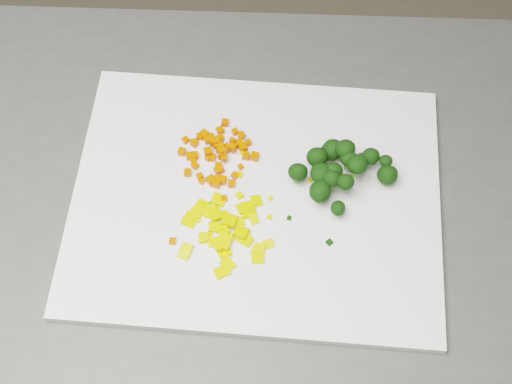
% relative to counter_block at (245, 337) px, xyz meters
% --- Properties ---
extents(counter_block, '(1.00, 0.79, 0.90)m').
position_rel_counter_block_xyz_m(counter_block, '(0.00, 0.00, 0.00)').
color(counter_block, '#464644').
rests_on(counter_block, ground).
extents(cutting_board, '(0.47, 0.39, 0.01)m').
position_rel_counter_block_xyz_m(cutting_board, '(0.01, 0.03, 0.46)').
color(cutting_board, white).
rests_on(cutting_board, counter_block).
extents(carrot_pile, '(0.09, 0.09, 0.03)m').
position_rel_counter_block_xyz_m(carrot_pile, '(-0.04, 0.07, 0.47)').
color(carrot_pile, '#D34502').
rests_on(carrot_pile, cutting_board).
extents(pepper_pile, '(0.11, 0.11, 0.01)m').
position_rel_counter_block_xyz_m(pepper_pile, '(-0.01, -0.02, 0.47)').
color(pepper_pile, '#DBC80B').
rests_on(pepper_pile, cutting_board).
extents(broccoli_pile, '(0.11, 0.11, 0.05)m').
position_rel_counter_block_xyz_m(broccoli_pile, '(0.10, 0.07, 0.49)').
color(broccoli_pile, black).
rests_on(broccoli_pile, cutting_board).
extents(carrot_cube_0, '(0.01, 0.01, 0.01)m').
position_rel_counter_block_xyz_m(carrot_cube_0, '(-0.04, 0.07, 0.47)').
color(carrot_cube_0, '#D34502').
rests_on(carrot_cube_0, carrot_pile).
extents(carrot_cube_1, '(0.01, 0.01, 0.01)m').
position_rel_counter_block_xyz_m(carrot_cube_1, '(-0.04, 0.05, 0.47)').
color(carrot_cube_1, '#D34502').
rests_on(carrot_cube_1, carrot_pile).
extents(carrot_cube_2, '(0.01, 0.01, 0.01)m').
position_rel_counter_block_xyz_m(carrot_cube_2, '(-0.06, 0.09, 0.47)').
color(carrot_cube_2, '#D34502').
rests_on(carrot_cube_2, carrot_pile).
extents(carrot_cube_3, '(0.01, 0.01, 0.01)m').
position_rel_counter_block_xyz_m(carrot_cube_3, '(-0.04, 0.07, 0.47)').
color(carrot_cube_3, '#D34502').
rests_on(carrot_cube_3, carrot_pile).
extents(carrot_cube_4, '(0.01, 0.01, 0.01)m').
position_rel_counter_block_xyz_m(carrot_cube_4, '(-0.04, 0.08, 0.47)').
color(carrot_cube_4, '#D34502').
rests_on(carrot_cube_4, carrot_pile).
extents(carrot_cube_5, '(0.01, 0.01, 0.01)m').
position_rel_counter_block_xyz_m(carrot_cube_5, '(-0.07, 0.06, 0.47)').
color(carrot_cube_5, '#D34502').
rests_on(carrot_cube_5, carrot_pile).
extents(carrot_cube_6, '(0.01, 0.01, 0.01)m').
position_rel_counter_block_xyz_m(carrot_cube_6, '(-0.03, 0.04, 0.47)').
color(carrot_cube_6, '#D34502').
rests_on(carrot_cube_6, carrot_pile).
extents(carrot_cube_7, '(0.01, 0.01, 0.01)m').
position_rel_counter_block_xyz_m(carrot_cube_7, '(-0.05, 0.06, 0.47)').
color(carrot_cube_7, '#D34502').
rests_on(carrot_cube_7, carrot_pile).
extents(carrot_cube_8, '(0.01, 0.01, 0.01)m').
position_rel_counter_block_xyz_m(carrot_cube_8, '(-0.04, 0.05, 0.46)').
color(carrot_cube_8, '#D34502').
rests_on(carrot_cube_8, carrot_pile).
extents(carrot_cube_9, '(0.01, 0.01, 0.01)m').
position_rel_counter_block_xyz_m(carrot_cube_9, '(-0.06, 0.08, 0.47)').
color(carrot_cube_9, '#D34502').
rests_on(carrot_cube_9, carrot_pile).
extents(carrot_cube_10, '(0.01, 0.01, 0.01)m').
position_rel_counter_block_xyz_m(carrot_cube_10, '(-0.07, 0.05, 0.46)').
color(carrot_cube_10, '#D34502').
rests_on(carrot_cube_10, carrot_pile).
extents(carrot_cube_11, '(0.01, 0.01, 0.01)m').
position_rel_counter_block_xyz_m(carrot_cube_11, '(-0.09, 0.08, 0.46)').
color(carrot_cube_11, '#D34502').
rests_on(carrot_cube_11, carrot_pile).
extents(carrot_cube_12, '(0.01, 0.01, 0.01)m').
position_rel_counter_block_xyz_m(carrot_cube_12, '(-0.04, 0.08, 0.47)').
color(carrot_cube_12, '#D34502').
rests_on(carrot_cube_12, carrot_pile).
extents(carrot_cube_13, '(0.01, 0.01, 0.01)m').
position_rel_counter_block_xyz_m(carrot_cube_13, '(-0.04, 0.07, 0.47)').
color(carrot_cube_13, '#D34502').
rests_on(carrot_cube_13, carrot_pile).
extents(carrot_cube_14, '(0.01, 0.01, 0.01)m').
position_rel_counter_block_xyz_m(carrot_cube_14, '(-0.03, 0.08, 0.47)').
color(carrot_cube_14, '#D34502').
rests_on(carrot_cube_14, carrot_pile).
extents(carrot_cube_15, '(0.01, 0.01, 0.01)m').
position_rel_counter_block_xyz_m(carrot_cube_15, '(-0.05, 0.06, 0.46)').
color(carrot_cube_15, '#D34502').
rests_on(carrot_cube_15, carrot_pile).
extents(carrot_cube_16, '(0.01, 0.01, 0.01)m').
position_rel_counter_block_xyz_m(carrot_cube_16, '(-0.08, 0.08, 0.46)').
color(carrot_cube_16, '#D34502').
rests_on(carrot_cube_16, carrot_pile).
extents(carrot_cube_17, '(0.01, 0.01, 0.01)m').
position_rel_counter_block_xyz_m(carrot_cube_17, '(-0.09, 0.06, 0.47)').
color(carrot_cube_17, '#D34502').
rests_on(carrot_cube_17, carrot_pile).
extents(carrot_cube_18, '(0.01, 0.01, 0.01)m').
position_rel_counter_block_xyz_m(carrot_cube_18, '(-0.07, 0.09, 0.46)').
color(carrot_cube_18, '#D34502').
rests_on(carrot_cube_18, carrot_pile).
extents(carrot_cube_19, '(0.01, 0.01, 0.01)m').
position_rel_counter_block_xyz_m(carrot_cube_19, '(-0.05, 0.11, 0.47)').
color(carrot_cube_19, '#D34502').
rests_on(carrot_cube_19, carrot_pile).
extents(carrot_cube_20, '(0.01, 0.01, 0.01)m').
position_rel_counter_block_xyz_m(carrot_cube_20, '(-0.04, 0.03, 0.47)').
color(carrot_cube_20, '#D34502').
rests_on(carrot_cube_20, carrot_pile).
extents(carrot_cube_21, '(0.01, 0.01, 0.01)m').
position_rel_counter_block_xyz_m(carrot_cube_21, '(-0.04, 0.06, 0.47)').
color(carrot_cube_21, '#D34502').
rests_on(carrot_cube_21, carrot_pile).
extents(carrot_cube_22, '(0.01, 0.01, 0.01)m').
position_rel_counter_block_xyz_m(carrot_cube_22, '(-0.01, 0.06, 0.46)').
color(carrot_cube_22, '#D34502').
rests_on(carrot_cube_22, carrot_pile).
extents(carrot_cube_23, '(0.01, 0.01, 0.01)m').
position_rel_counter_block_xyz_m(carrot_cube_23, '(-0.05, 0.10, 0.47)').
color(carrot_cube_23, '#D34502').
rests_on(carrot_cube_23, carrot_pile).
extents(carrot_cube_24, '(0.01, 0.01, 0.01)m').
position_rel_counter_block_xyz_m(carrot_cube_24, '(-0.07, 0.04, 0.47)').
color(carrot_cube_24, '#D34502').
rests_on(carrot_cube_24, carrot_pile).
extents(carrot_cube_25, '(0.01, 0.01, 0.01)m').
position_rel_counter_block_xyz_m(carrot_cube_25, '(-0.04, 0.03, 0.47)').
color(carrot_cube_25, '#D34502').
rests_on(carrot_cube_25, carrot_pile).
extents(carrot_cube_26, '(0.01, 0.01, 0.01)m').
position_rel_counter_block_xyz_m(carrot_cube_26, '(-0.06, 0.08, 0.47)').
color(carrot_cube_26, '#D34502').
rests_on(carrot_cube_26, carrot_pile).
extents(carrot_cube_27, '(0.01, 0.01, 0.01)m').
position_rel_counter_block_xyz_m(carrot_cube_27, '(-0.05, 0.09, 0.46)').
color(carrot_cube_27, '#D34502').
rests_on(carrot_cube_27, carrot_pile).
extents(carrot_cube_28, '(0.01, 0.01, 0.01)m').
position_rel_counter_block_xyz_m(carrot_cube_28, '(-0.02, 0.08, 0.46)').
color(carrot_cube_28, '#D34502').
rests_on(carrot_cube_28, carrot_pile).
extents(carrot_cube_29, '(0.01, 0.01, 0.01)m').
position_rel_counter_block_xyz_m(carrot_cube_29, '(-0.02, 0.08, 0.47)').
color(carrot_cube_29, '#D34502').
rests_on(carrot_cube_29, carrot_pile).
extents(carrot_cube_30, '(0.01, 0.01, 0.01)m').
position_rel_counter_block_xyz_m(carrot_cube_30, '(-0.03, 0.04, 0.46)').
color(carrot_cube_30, '#D34502').
rests_on(carrot_cube_30, carrot_pile).
extents(carrot_cube_31, '(0.01, 0.01, 0.01)m').
position_rel_counter_block_xyz_m(carrot_cube_31, '(-0.06, 0.07, 0.47)').
color(carrot_cube_31, '#D34502').
rests_on(carrot_cube_31, carrot_pile).
extents(carrot_cube_32, '(0.01, 0.01, 0.01)m').
position_rel_counter_block_xyz_m(carrot_cube_32, '(-0.05, 0.08, 0.47)').
color(carrot_cube_32, '#D34502').
rests_on(carrot_cube_32, carrot_pile).
extents(carrot_cube_33, '(0.01, 0.01, 0.01)m').
position_rel_counter_block_xyz_m(carrot_cube_33, '(-0.02, 0.10, 0.46)').
color(carrot_cube_33, '#D34502').
rests_on(carrot_cube_33, carrot_pile).
extents(carrot_cube_34, '(0.01, 0.01, 0.01)m').
position_rel_counter_block_xyz_m(carrot_cube_34, '(-0.02, 0.10, 0.46)').
color(carrot_cube_34, '#D34502').
rests_on(carrot_cube_34, carrot_pile).
extents(carrot_cube_35, '(0.01, 0.01, 0.01)m').
position_rel_counter_block_xyz_m(carrot_cube_35, '(-0.02, 0.03, 0.47)').
color(carrot_cube_35, '#D34502').
rests_on(carrot_cube_35, carrot_pile).
extents(carrot_cube_36, '(0.01, 0.01, 0.01)m').
position_rel_counter_block_xyz_m(carrot_cube_36, '(-0.03, 0.09, 0.47)').
color(carrot_cube_36, '#D34502').
rests_on(carrot_cube_36, carrot_pile).
extents(carrot_cube_37, '(0.01, 0.01, 0.01)m').
position_rel_counter_block_xyz_m(carrot_cube_37, '(-0.05, 0.03, 0.46)').
color(carrot_cube_37, '#D34502').
rests_on(carrot_cube_37, carrot_pile).
extents(carrot_cube_38, '(0.01, 0.01, 0.01)m').
position_rel_counter_block_xyz_m(carrot_cube_38, '(-0.02, 0.05, 0.46)').
color(carrot_cube_38, '#D34502').
rests_on(carrot_cube_38, carrot_pile).
extents(carrot_cube_39, '(0.01, 0.01, 0.01)m').
position_rel_counter_block_xyz_m(carrot_cube_39, '(-0.05, 0.08, 0.47)').
color(carrot_cube_39, '#D34502').
rests_on(carrot_cube_39, carrot_pile).
extents(carrot_cube_40, '(0.01, 0.01, 0.01)m').
position_rel_counter_block_xyz_m(carrot_cube_40, '(-0.06, 0.03, 0.46)').
color(carrot_cube_40, '#D34502').
rests_on(carrot_cube_40, carrot_pile).
extents(carrot_cube_41, '(0.01, 0.01, 0.01)m').
position_rel_counter_block_xyz_m(carrot_cube_41, '(-0.07, 0.09, 0.46)').
color(carrot_cube_41, '#D34502').
rests_on(carrot_cube_41, carrot_pile).
extents(carrot_cube_42, '(0.01, 0.01, 0.01)m').
position_rel_counter_block_xyz_m(carrot_cube_42, '(-0.03, 0.10, 0.46)').
color(carrot_cube_42, '#D34502').
rests_on(carrot_cube_42, carrot_pile).
extents(carrot_cube_43, '(0.01, 0.01, 0.01)m').
position_rel_counter_block_xyz_m(carrot_cube_43, '(-0.08, 0.08, 0.47)').
color(carrot_cube_43, '#D34502').
rests_on(carrot_cube_43, carrot_pile).
extents(carrot_cube_44, '(0.01, 0.01, 0.01)m').
position_rel_counter_block_xyz_m(carrot_cube_44, '(-0.05, 0.09, 0.47)').
color(carrot_cube_44, '#D34502').
rests_on(carrot_cube_44, carrot_pile).
extents(carrot_cube_45, '(0.01, 0.01, 0.01)m').
position_rel_counter_block_xyz_m(carrot_cube_45, '(-0.01, 0.07, 0.47)').
color(carrot_cube_45, '#D34502').
rests_on(carrot_cube_45, carrot_pile).
extents(carrot_cube_46, '(0.01, 0.01, 0.01)m').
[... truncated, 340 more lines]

